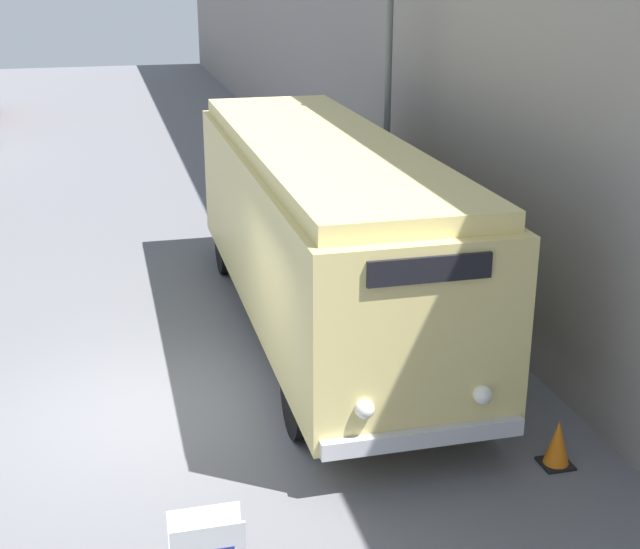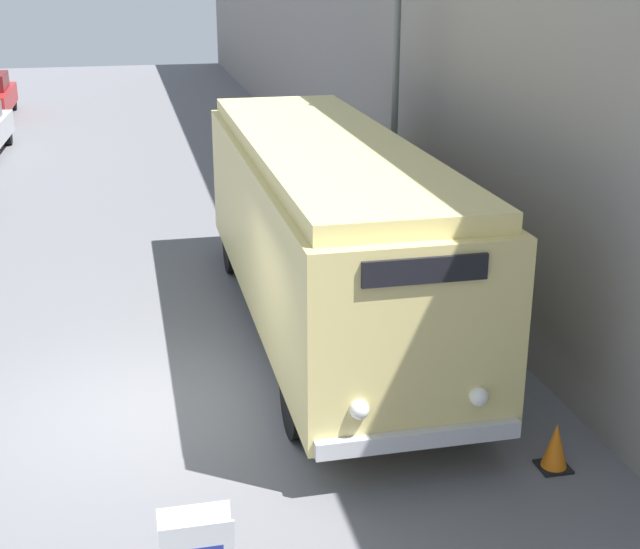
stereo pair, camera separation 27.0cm
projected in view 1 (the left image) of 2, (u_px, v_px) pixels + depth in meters
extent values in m
plane|color=slate|center=(140.00, 415.00, 11.54)|extent=(80.00, 80.00, 0.00)
cube|color=gray|center=(352.00, 37.00, 20.68)|extent=(0.30, 60.00, 7.68)
cylinder|color=black|center=(299.00, 398.00, 10.91)|extent=(0.28, 1.00, 1.00)
cylinder|color=black|center=(463.00, 379.00, 11.41)|extent=(0.28, 1.00, 1.00)
cylinder|color=black|center=(226.00, 247.00, 16.61)|extent=(0.28, 1.00, 1.00)
cylinder|color=black|center=(337.00, 238.00, 17.10)|extent=(0.28, 1.00, 1.00)
cube|color=#E5D17F|center=(322.00, 230.00, 13.62)|extent=(2.47, 9.04, 2.32)
cube|color=#F3DD87|center=(322.00, 147.00, 13.18)|extent=(2.27, 8.67, 0.24)
cube|color=silver|center=(424.00, 438.00, 9.79)|extent=(2.35, 0.12, 0.20)
sphere|color=white|center=(365.00, 409.00, 9.51)|extent=(0.22, 0.22, 0.22)
sphere|color=white|center=(483.00, 395.00, 9.82)|extent=(0.22, 0.22, 0.22)
cube|color=black|center=(430.00, 269.00, 9.16)|extent=(1.36, 0.06, 0.28)
cylinder|color=#595E60|center=(387.00, 124.00, 15.82)|extent=(0.12, 0.12, 5.59)
cube|color=black|center=(555.00, 464.00, 10.42)|extent=(0.36, 0.36, 0.03)
cone|color=orange|center=(558.00, 442.00, 10.32)|extent=(0.30, 0.30, 0.55)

